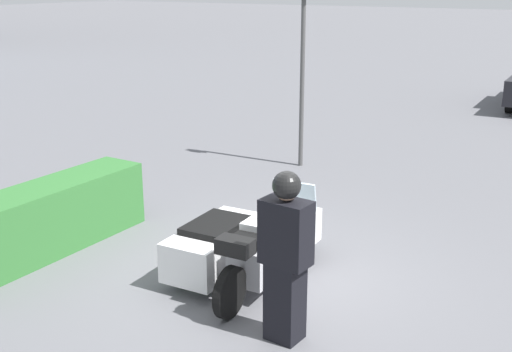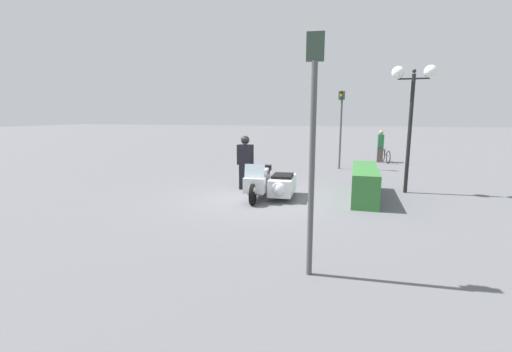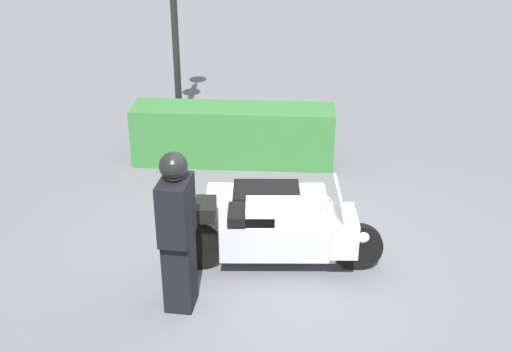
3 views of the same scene
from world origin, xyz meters
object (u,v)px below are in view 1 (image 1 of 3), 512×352
object	(u,v)px
police_motorcycle	(243,242)
traffic_light_near	(302,46)
officer_rider	(286,253)
hedge_bush_curbside	(43,220)

from	to	relation	value
police_motorcycle	traffic_light_near	distance (m)	5.53
officer_rider	hedge_bush_curbside	world-z (taller)	officer_rider
hedge_bush_curbside	traffic_light_near	bearing A→B (deg)	-9.61
police_motorcycle	traffic_light_near	xyz separation A→B (m)	(4.86, 1.78, 1.95)
traffic_light_near	officer_rider	bearing A→B (deg)	19.90
hedge_bush_curbside	traffic_light_near	distance (m)	6.09
officer_rider	hedge_bush_curbside	xyz separation A→B (m)	(0.20, 3.93, -0.50)
hedge_bush_curbside	police_motorcycle	bearing A→B (deg)	-73.04
police_motorcycle	traffic_light_near	size ratio (longest dim) A/B	0.69
officer_rider	traffic_light_near	world-z (taller)	traffic_light_near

